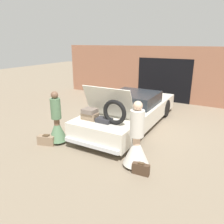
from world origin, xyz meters
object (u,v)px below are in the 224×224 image
Objects in this scene: suitcase_beside_left_person at (47,140)px; suitcase_beside_right_person at (141,169)px; person_left at (57,125)px; person_right at (136,144)px; car at (131,111)px.

suitcase_beside_left_person is 1.35× the size of suitcase_beside_right_person.
suitcase_beside_left_person is (-0.20, -0.29, -0.44)m from person_left.
suitcase_beside_left_person is at bearing 105.58° from person_right.
suitcase_beside_right_person is (3.12, -0.05, -0.00)m from suitcase_beside_left_person.
car is at bearing 119.28° from suitcase_beside_right_person.
person_right reaches higher than suitcase_beside_right_person.
person_left is at bearing -118.29° from car.
car is 2.82m from person_left.
suitcase_beside_left_person is 3.12m from suitcase_beside_right_person.
person_left is at bearing 99.65° from person_right.
suitcase_beside_right_person is at bearing -60.72° from car.
person_left reaches higher than suitcase_beside_right_person.
person_right is (2.67, -0.07, 0.02)m from person_left.
car is 3.21× the size of person_left.
suitcase_beside_left_person is at bearing -118.98° from car.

